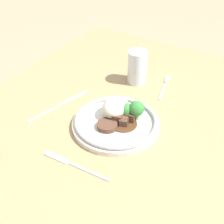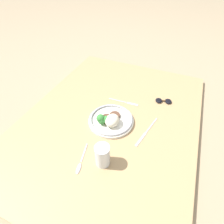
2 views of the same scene
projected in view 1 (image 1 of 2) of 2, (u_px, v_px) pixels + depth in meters
name	position (u px, v px, depth m)	size (l,w,h in m)	color
ground_plane	(114.00, 143.00, 0.87)	(8.00, 8.00, 0.00)	#998466
dining_table	(114.00, 139.00, 0.86)	(1.22, 0.93, 0.03)	tan
plate	(118.00, 119.00, 0.87)	(0.24, 0.24, 0.07)	silver
juice_glass	(137.00, 68.00, 1.03)	(0.06, 0.06, 0.11)	yellow
fork	(70.00, 163.00, 0.76)	(0.02, 0.19, 0.00)	#ADADB2
knife	(61.00, 104.00, 0.96)	(0.23, 0.06, 0.00)	#ADADB2
spoon	(166.00, 82.00, 1.06)	(0.16, 0.05, 0.01)	#ADADB2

